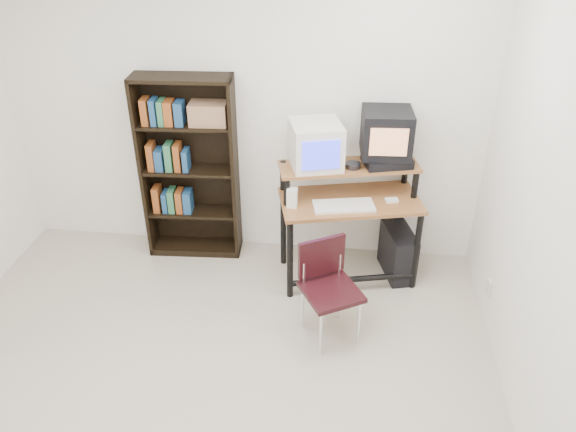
# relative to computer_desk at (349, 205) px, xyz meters

# --- Properties ---
(floor) EXTENTS (4.00, 4.00, 0.01)m
(floor) POSITION_rel_computer_desk_xyz_m (-0.92, -1.62, -0.68)
(floor) COLOR beige
(floor) RESTS_ON ground
(back_wall) EXTENTS (4.00, 0.01, 2.60)m
(back_wall) POSITION_rel_computer_desk_xyz_m (-0.92, 0.38, 0.62)
(back_wall) COLOR white
(back_wall) RESTS_ON floor
(right_wall) EXTENTS (0.01, 4.00, 2.60)m
(right_wall) POSITION_rel_computer_desk_xyz_m (1.08, -1.62, 0.62)
(right_wall) COLOR white
(right_wall) RESTS_ON floor
(computer_desk) EXTENTS (1.20, 0.79, 0.98)m
(computer_desk) POSITION_rel_computer_desk_xyz_m (0.00, 0.00, 0.00)
(computer_desk) COLOR #9A6032
(computer_desk) RESTS_ON floor
(crt_monitor) EXTENTS (0.47, 0.47, 0.36)m
(crt_monitor) POSITION_rel_computer_desk_xyz_m (-0.29, 0.06, 0.47)
(crt_monitor) COLOR silver
(crt_monitor) RESTS_ON computer_desk
(vcr) EXTENTS (0.42, 0.35, 0.08)m
(vcr) POSITION_rel_computer_desk_xyz_m (0.27, 0.14, 0.33)
(vcr) COLOR black
(vcr) RESTS_ON computer_desk
(crt_tv) EXTENTS (0.40, 0.40, 0.36)m
(crt_tv) POSITION_rel_computer_desk_xyz_m (0.25, 0.19, 0.55)
(crt_tv) COLOR black
(crt_tv) RESTS_ON vcr
(cd_spindle) EXTENTS (0.16, 0.16, 0.05)m
(cd_spindle) POSITION_rel_computer_desk_xyz_m (0.01, 0.05, 0.32)
(cd_spindle) COLOR #26262B
(cd_spindle) RESTS_ON computer_desk
(keyboard) EXTENTS (0.50, 0.30, 0.03)m
(keyboard) POSITION_rel_computer_desk_xyz_m (-0.04, -0.15, 0.06)
(keyboard) COLOR silver
(keyboard) RESTS_ON computer_desk
(mousepad) EXTENTS (0.25, 0.22, 0.01)m
(mousepad) POSITION_rel_computer_desk_xyz_m (0.32, -0.02, 0.05)
(mousepad) COLOR black
(mousepad) RESTS_ON computer_desk
(mouse) EXTENTS (0.11, 0.08, 0.03)m
(mouse) POSITION_rel_computer_desk_xyz_m (0.33, -0.02, 0.07)
(mouse) COLOR white
(mouse) RESTS_ON mousepad
(desk_speaker) EXTENTS (0.08, 0.08, 0.17)m
(desk_speaker) POSITION_rel_computer_desk_xyz_m (-0.44, -0.19, 0.13)
(desk_speaker) COLOR silver
(desk_speaker) RESTS_ON computer_desk
(pc_tower) EXTENTS (0.31, 0.49, 0.42)m
(pc_tower) POSITION_rel_computer_desk_xyz_m (0.43, 0.06, -0.47)
(pc_tower) COLOR black
(pc_tower) RESTS_ON floor
(school_chair) EXTENTS (0.51, 0.51, 0.75)m
(school_chair) POSITION_rel_computer_desk_xyz_m (-0.12, -0.74, -0.22)
(school_chair) COLOR black
(school_chair) RESTS_ON floor
(bookshelf) EXTENTS (0.82, 0.32, 1.61)m
(bookshelf) POSITION_rel_computer_desk_xyz_m (-1.36, 0.24, 0.16)
(bookshelf) COLOR black
(bookshelf) RESTS_ON floor
(wall_outlet) EXTENTS (0.02, 0.08, 0.12)m
(wall_outlet) POSITION_rel_computer_desk_xyz_m (1.07, -0.47, -0.38)
(wall_outlet) COLOR beige
(wall_outlet) RESTS_ON right_wall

